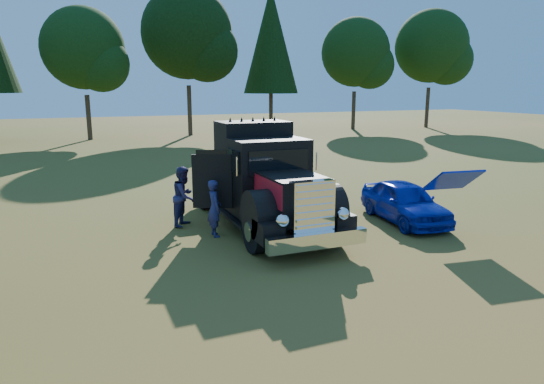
{
  "coord_description": "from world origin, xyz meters",
  "views": [
    {
      "loc": [
        -5.4,
        -10.62,
        3.99
      ],
      "look_at": [
        -0.47,
        1.25,
        1.2
      ],
      "focal_mm": 32.0,
      "sensor_mm": 36.0,
      "label": 1
    }
  ],
  "objects": [
    {
      "name": "diamond_t_truck",
      "position": [
        -0.38,
        2.09,
        1.28
      ],
      "size": [
        3.3,
        7.16,
        3.0
      ],
      "color": "black",
      "rests_on": "ground"
    },
    {
      "name": "spectator_near",
      "position": [
        -1.96,
        1.73,
        0.78
      ],
      "size": [
        0.37,
        0.57,
        1.56
      ],
      "primitive_type": "imported",
      "rotation": [
        0.0,
        0.0,
        1.57
      ],
      "color": "#21304F",
      "rests_on": "ground"
    },
    {
      "name": "spectator_far",
      "position": [
        -2.48,
        3.09,
        0.88
      ],
      "size": [
        1.04,
        1.08,
        1.75
      ],
      "primitive_type": "imported",
      "rotation": [
        0.0,
        0.0,
        0.94
      ],
      "color": "#20354C",
      "rests_on": "ground"
    },
    {
      "name": "hotrod_coupe",
      "position": [
        3.75,
        0.94,
        0.62
      ],
      "size": [
        1.9,
        4.11,
        1.89
      ],
      "color": "#1707A9",
      "rests_on": "ground"
    },
    {
      "name": "treeline",
      "position": [
        -4.19,
        27.8,
        7.56
      ],
      "size": [
        66.14,
        24.04,
        13.33
      ],
      "color": "#2D2116",
      "rests_on": "ground"
    },
    {
      "name": "ground",
      "position": [
        0.0,
        0.0,
        0.0
      ],
      "size": [
        120.0,
        120.0,
        0.0
      ],
      "primitive_type": "plane",
      "color": "#3B4D16",
      "rests_on": "ground"
    }
  ]
}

